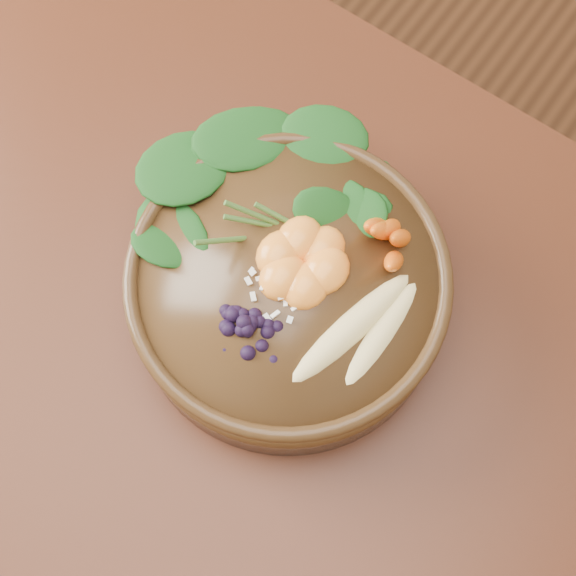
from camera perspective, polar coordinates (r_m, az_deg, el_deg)
name	(u,v)px	position (r m, az deg, el deg)	size (l,w,h in m)	color
ground	(161,416)	(1.57, -9.02, -8.99)	(4.00, 4.00, 0.00)	#381E0F
dining_table	(75,301)	(0.94, -14.89, -0.93)	(1.60, 0.90, 0.75)	#331C0C
stoneware_bowl	(288,292)	(0.77, 0.00, -0.26)	(0.30, 0.30, 0.08)	#3F2914
kale_heap	(291,188)	(0.75, 0.23, 7.09)	(0.20, 0.18, 0.05)	#164E16
carrot_cluster	(394,228)	(0.72, 7.55, 4.22)	(0.06, 0.06, 0.08)	orange
banana_halves	(368,325)	(0.71, 5.72, -2.64)	(0.07, 0.17, 0.03)	#E0CC84
mandarin_cluster	(303,256)	(0.73, 1.07, 2.30)	(0.09, 0.10, 0.03)	orange
blueberry_pile	(246,322)	(0.70, -3.04, -2.41)	(0.14, 0.11, 0.04)	black
coconut_flakes	(275,293)	(0.73, -0.91, -0.34)	(0.10, 0.07, 0.01)	white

